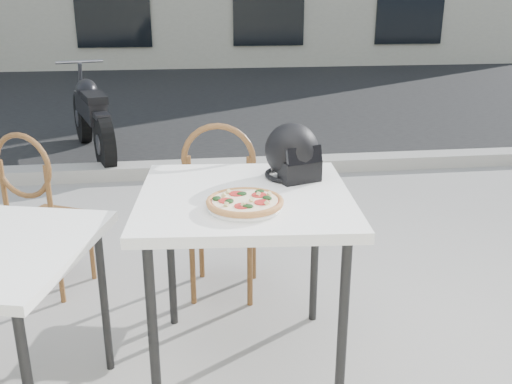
{
  "coord_description": "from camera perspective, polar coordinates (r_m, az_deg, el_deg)",
  "views": [
    {
      "loc": [
        -0.36,
        -2.18,
        1.62
      ],
      "look_at": [
        -0.08,
        -0.08,
        0.89
      ],
      "focal_mm": 40.0,
      "sensor_mm": 36.0,
      "label": 1
    }
  ],
  "objects": [
    {
      "name": "ground",
      "position": [
        2.74,
        1.46,
        -17.08
      ],
      "size": [
        80.0,
        80.0,
        0.0
      ],
      "primitive_type": "plane",
      "color": "#9A9892",
      "rests_on": "ground"
    },
    {
      "name": "curb",
      "position": [
        5.42,
        -3.54,
        2.46
      ],
      "size": [
        30.0,
        0.25,
        0.12
      ],
      "primitive_type": "cube",
      "color": "#9C9992",
      "rests_on": "ground"
    },
    {
      "name": "cafe_chair_side",
      "position": [
        3.33,
        -20.82,
        -1.19
      ],
      "size": [
        0.49,
        0.49,
        0.96
      ],
      "rotation": [
        0.0,
        0.0,
        2.67
      ],
      "color": "brown",
      "rests_on": "ground"
    },
    {
      "name": "plate",
      "position": [
        2.2,
        -1.12,
        -1.49
      ],
      "size": [
        0.3,
        0.3,
        0.02
      ],
      "rotation": [
        0.0,
        0.0,
        -0.01
      ],
      "color": "white",
      "rests_on": "cafe_table_main"
    },
    {
      "name": "cafe_table_main",
      "position": [
        2.4,
        -1.11,
        -1.84
      ],
      "size": [
        0.95,
        0.95,
        0.84
      ],
      "rotation": [
        0.0,
        0.0,
        -0.08
      ],
      "color": "white",
      "rests_on": "ground"
    },
    {
      "name": "pizza",
      "position": [
        2.2,
        -1.12,
        -0.96
      ],
      "size": [
        0.4,
        0.4,
        0.04
      ],
      "rotation": [
        0.0,
        0.0,
        0.43
      ],
      "color": "#C08146",
      "rests_on": "plate"
    },
    {
      "name": "motorcycle",
      "position": [
        6.17,
        -16.14,
        7.2
      ],
      "size": [
        0.71,
        1.84,
        0.94
      ],
      "rotation": [
        0.0,
        0.0,
        0.3
      ],
      "color": "black",
      "rests_on": "street_asphalt"
    },
    {
      "name": "street_asphalt",
      "position": [
        9.33,
        -5.42,
        9.17
      ],
      "size": [
        30.0,
        8.0,
        0.0
      ],
      "primitive_type": "cube",
      "color": "black",
      "rests_on": "ground"
    },
    {
      "name": "cafe_chair_main",
      "position": [
        3.05,
        -3.46,
        -1.04
      ],
      "size": [
        0.46,
        0.46,
        1.02
      ],
      "rotation": [
        0.0,
        0.0,
        2.95
      ],
      "color": "brown",
      "rests_on": "ground"
    },
    {
      "name": "helmet",
      "position": [
        2.56,
        3.67,
        3.82
      ],
      "size": [
        0.31,
        0.32,
        0.25
      ],
      "rotation": [
        0.0,
        0.0,
        0.32
      ],
      "color": "black",
      "rests_on": "cafe_table_main"
    }
  ]
}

